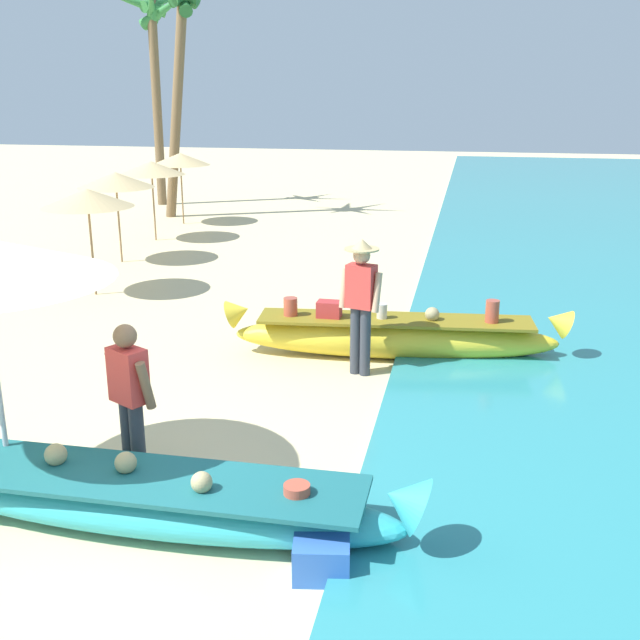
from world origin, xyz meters
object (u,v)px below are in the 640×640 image
Objects in this scene: palm_tree_tall_inland at (182,20)px; palm_tree_leaning_seaward at (153,36)px; person_tourist_customer at (130,394)px; person_vendor_hatted at (361,297)px; boat_cyan_foreground at (152,499)px; cooler_box at (321,560)px; boat_yellow_midground at (394,336)px.

palm_tree_tall_inland is 1.02× the size of palm_tree_leaning_seaward.
person_tourist_customer is 18.50m from palm_tree_leaning_seaward.
palm_tree_tall_inland is 2.78m from palm_tree_leaning_seaward.
palm_tree_tall_inland reaches higher than person_vendor_hatted.
palm_tree_tall_inland reaches higher than boat_cyan_foreground.
cooler_box is (1.54, -0.41, -0.11)m from boat_cyan_foreground.
palm_tree_leaning_seaward is (-8.74, 12.87, 4.75)m from boat_yellow_midground.
boat_yellow_midground is at bearing 71.48° from boat_cyan_foreground.
person_vendor_hatted reaches higher than boat_yellow_midground.
person_vendor_hatted is 4.46m from cooler_box.
boat_yellow_midground reaches higher than cooler_box.
cooler_box is (8.71, -17.94, -4.91)m from palm_tree_leaning_seaward.
person_tourist_customer is 0.24× the size of palm_tree_leaning_seaward.
boat_yellow_midground is 2.66× the size of person_vendor_hatted.
palm_tree_leaning_seaward is (-6.65, 16.75, 4.19)m from person_tourist_customer.
boat_cyan_foreground is 2.60× the size of person_vendor_hatted.
boat_cyan_foreground is 1.60m from cooler_box.
palm_tree_leaning_seaward is at bearing 112.25° from boat_cyan_foreground.
boat_cyan_foreground is 0.71× the size of palm_tree_tall_inland.
palm_tree_leaning_seaward is 20.54m from cooler_box.
boat_yellow_midground is 5.07m from cooler_box.
palm_tree_tall_inland is (-4.90, 14.61, 4.44)m from person_tourist_customer.
person_tourist_customer is at bearing -118.21° from boat_yellow_midground.
person_vendor_hatted is (1.20, 3.95, 0.78)m from boat_cyan_foreground.
boat_cyan_foreground is 19.54m from palm_tree_leaning_seaward.
person_vendor_hatted is 13.89m from palm_tree_tall_inland.
person_vendor_hatted is 16.45m from palm_tree_leaning_seaward.
person_tourist_customer is 16.04m from palm_tree_tall_inland.
person_vendor_hatted is at bearing -58.36° from palm_tree_leaning_seaward.
boat_cyan_foreground is 1.12m from person_tourist_customer.
person_tourist_customer is (-1.72, -3.16, -0.17)m from person_vendor_hatted.
cooler_box is at bearing -64.09° from palm_tree_leaning_seaward.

